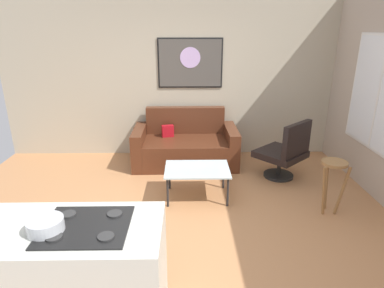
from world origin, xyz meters
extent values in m
cube|color=#B77C4E|center=(0.00, 0.00, -0.02)|extent=(6.40, 6.40, 0.04)
cube|color=#B2A88F|center=(0.00, 2.42, 1.40)|extent=(6.40, 0.05, 2.80)
cube|color=#4F2717|center=(0.00, 1.87, 0.22)|extent=(1.39, 0.94, 0.44)
cube|color=#4F2717|center=(0.00, 2.25, 0.67)|extent=(1.38, 0.17, 0.47)
cube|color=#4F2717|center=(-0.78, 1.86, 0.32)|extent=(0.19, 0.93, 0.63)
cube|color=#4F2717|center=(0.78, 1.88, 0.32)|extent=(0.19, 0.93, 0.63)
cube|color=#A81019|center=(-0.31, 2.03, 0.54)|extent=(0.22, 0.14, 0.20)
cube|color=silver|center=(0.16, 0.68, 0.42)|extent=(0.87, 0.61, 0.02)
cylinder|color=#232326|center=(-0.23, 0.42, 0.20)|extent=(0.03, 0.03, 0.41)
cylinder|color=#232326|center=(0.55, 0.42, 0.20)|extent=(0.03, 0.03, 0.41)
cylinder|color=#232326|center=(-0.23, 0.94, 0.20)|extent=(0.03, 0.03, 0.41)
cylinder|color=#232326|center=(0.55, 0.94, 0.20)|extent=(0.03, 0.03, 0.41)
cylinder|color=black|center=(1.47, 1.32, 0.02)|extent=(0.46, 0.46, 0.04)
cylinder|color=black|center=(1.47, 1.32, 0.22)|extent=(0.06, 0.06, 0.35)
cube|color=black|center=(1.47, 1.32, 0.38)|extent=(0.91, 0.91, 0.10)
cube|color=black|center=(1.63, 1.13, 0.68)|extent=(0.54, 0.50, 0.49)
cylinder|color=olive|center=(1.81, 0.25, 0.68)|extent=(0.31, 0.31, 0.03)
cylinder|color=olive|center=(1.81, 0.38, 0.33)|extent=(0.04, 0.13, 0.66)
cylinder|color=olive|center=(1.69, 0.18, 0.33)|extent=(0.13, 0.09, 0.66)
cylinder|color=olive|center=(1.92, 0.18, 0.33)|extent=(0.13, 0.09, 0.66)
cube|color=silver|center=(-0.98, -1.39, 0.45)|extent=(1.65, 0.70, 0.90)
cube|color=black|center=(-0.69, -1.39, 0.91)|extent=(0.60, 0.52, 0.01)
cylinder|color=#2D2D2D|center=(-0.86, -1.53, 0.92)|extent=(0.11, 0.11, 0.01)
cylinder|color=#2D2D2D|center=(-0.52, -1.53, 0.92)|extent=(0.11, 0.11, 0.01)
cylinder|color=#2D2D2D|center=(-0.86, -1.25, 0.92)|extent=(0.11, 0.11, 0.01)
cylinder|color=#2D2D2D|center=(-0.52, -1.25, 0.92)|extent=(0.11, 0.11, 0.01)
cylinder|color=silver|center=(-0.94, -1.45, 0.91)|extent=(0.13, 0.13, 0.01)
cylinder|color=silver|center=(-0.94, -1.45, 0.95)|extent=(0.24, 0.24, 0.10)
cube|color=black|center=(0.09, 2.39, 1.65)|extent=(1.11, 0.01, 0.84)
cube|color=#504B45|center=(0.09, 2.38, 1.65)|extent=(1.06, 0.02, 0.79)
cylinder|color=#C9A8E0|center=(0.09, 2.37, 1.74)|extent=(0.35, 0.01, 0.35)
cube|color=silver|center=(2.59, 0.90, 1.39)|extent=(0.02, 1.43, 1.54)
cube|color=white|center=(2.58, 0.90, 1.39)|extent=(0.01, 1.35, 1.46)
cube|color=silver|center=(2.58, 0.90, 1.39)|extent=(0.01, 0.04, 1.46)
camera|label=1|loc=(0.02, -3.36, 2.21)|focal=30.51mm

